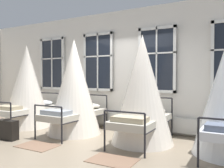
# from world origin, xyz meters

# --- Properties ---
(ground) EXTENTS (19.83, 19.83, 0.00)m
(ground) POSITION_xyz_m (0.00, 0.00, 0.00)
(ground) COLOR gray
(back_wall_with_windows) EXTENTS (10.66, 0.10, 3.23)m
(back_wall_with_windows) POSITION_xyz_m (0.00, 1.43, 1.62)
(back_wall_with_windows) COLOR silver
(back_wall_with_windows) RESTS_ON ground
(window_bank) EXTENTS (6.22, 0.10, 2.60)m
(window_bank) POSITION_xyz_m (-0.00, 1.31, 1.06)
(window_bank) COLOR black
(window_bank) RESTS_ON ground
(cot_first) EXTENTS (1.33, 1.84, 2.32)m
(cot_first) POSITION_xyz_m (-2.62, 0.29, 1.12)
(cot_first) COLOR black
(cot_first) RESTS_ON ground
(cot_second) EXTENTS (1.33, 1.84, 2.36)m
(cot_second) POSITION_xyz_m (-0.91, 0.27, 1.14)
(cot_second) COLOR black
(cot_second) RESTS_ON ground
(cot_third) EXTENTS (1.33, 1.82, 2.31)m
(cot_third) POSITION_xyz_m (0.90, 0.28, 1.11)
(cot_third) COLOR black
(cot_third) RESTS_ON ground
(rug_second) EXTENTS (0.80, 0.57, 0.01)m
(rug_second) POSITION_xyz_m (-0.87, -0.98, 0.01)
(rug_second) COLOR brown
(rug_second) RESTS_ON ground
(rug_third) EXTENTS (0.80, 0.56, 0.01)m
(rug_third) POSITION_xyz_m (0.87, -0.98, 0.01)
(rug_third) COLOR brown
(rug_third) RESTS_ON ground
(suitcase_dark) EXTENTS (0.57, 0.23, 0.47)m
(suitcase_dark) POSITION_xyz_m (-1.87, -0.94, 0.22)
(suitcase_dark) COLOR black
(suitcase_dark) RESTS_ON ground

